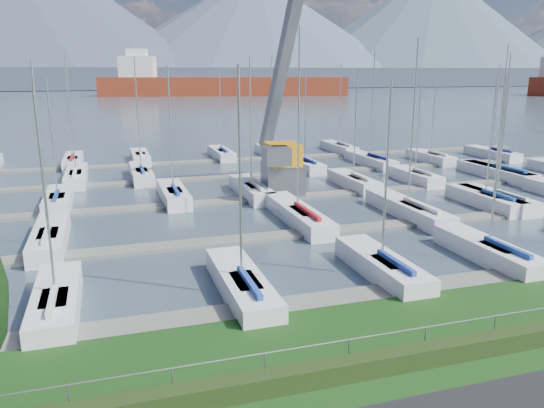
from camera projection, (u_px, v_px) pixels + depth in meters
name	position (u px, v px, depth m)	size (l,w,h in m)	color
water	(121.00, 93.00, 259.27)	(800.00, 540.00, 0.20)	#3D4C59
hedge	(380.00, 363.00, 18.14)	(80.00, 0.70, 0.70)	#223513
fence	(376.00, 335.00, 18.31)	(0.04, 0.04, 80.00)	gray
foothill	(116.00, 78.00, 322.48)	(900.00, 80.00, 12.00)	#3C4557
mountains	(120.00, 19.00, 383.73)	(1190.00, 360.00, 115.00)	#3B4A57
docks	(220.00, 202.00, 42.71)	(90.00, 41.60, 0.25)	slate
crane	(283.00, 128.00, 45.24)	(5.10, 13.31, 22.35)	#585B5F
cargo_ship_mid	(214.00, 87.00, 228.15)	(105.67, 40.46, 21.50)	maroon
sailboat_fleet	(195.00, 129.00, 43.62)	(75.08, 49.31, 13.48)	white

